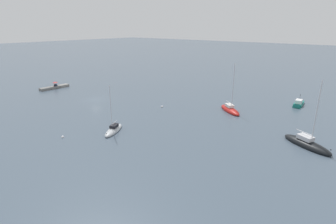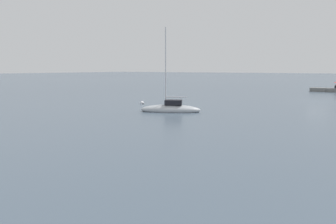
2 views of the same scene
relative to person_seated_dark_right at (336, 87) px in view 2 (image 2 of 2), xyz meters
name	(u,v)px [view 2 (image 2 of 2)]	position (x,y,z in m)	size (l,w,h in m)	color
ground_plane	(317,101)	(0.07, 19.36, -0.96)	(500.00, 500.00, 0.00)	#475666
seawall_pier	(335,90)	(0.07, -0.23, -0.61)	(8.50, 1.81, 0.70)	gray
person_seated_dark_right	(336,87)	(0.00, 0.00, 0.00)	(0.40, 0.60, 0.73)	#1E2333
sailboat_grey_outer	(171,109)	(10.63, 39.23, -0.66)	(6.19, 4.23, 8.64)	#ADB2B7
mooring_buoy_near	(142,103)	(17.70, 34.74, -0.87)	(0.48, 0.48, 0.48)	white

